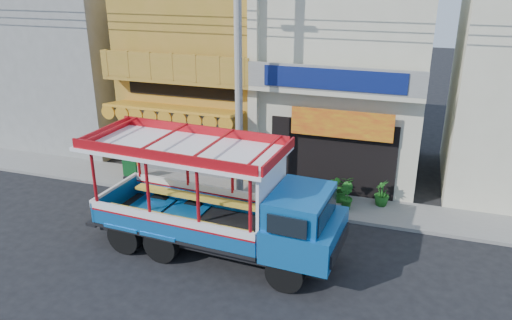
% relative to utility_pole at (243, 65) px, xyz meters
% --- Properties ---
extents(ground, '(90.00, 90.00, 0.00)m').
position_rel_utility_pole_xyz_m(ground, '(0.85, -3.30, -5.03)').
color(ground, black).
rests_on(ground, ground).
extents(sidewalk, '(30.00, 2.00, 0.12)m').
position_rel_utility_pole_xyz_m(sidewalk, '(0.85, 0.70, -4.97)').
color(sidewalk, slate).
rests_on(sidewalk, ground).
extents(shophouse_left, '(6.00, 7.50, 8.24)m').
position_rel_utility_pole_xyz_m(shophouse_left, '(-3.15, 4.66, -0.92)').
color(shophouse_left, '#A37D24').
rests_on(shophouse_left, ground).
extents(shophouse_right, '(6.00, 6.75, 8.24)m').
position_rel_utility_pole_xyz_m(shophouse_right, '(2.85, 4.66, -0.93)').
color(shophouse_right, beige).
rests_on(shophouse_right, ground).
extents(party_pilaster, '(0.35, 0.30, 8.00)m').
position_rel_utility_pole_xyz_m(party_pilaster, '(-0.15, 1.55, -1.03)').
color(party_pilaster, beige).
rests_on(party_pilaster, ground).
extents(filler_building_left, '(6.00, 6.00, 7.60)m').
position_rel_utility_pole_xyz_m(filler_building_left, '(-10.15, 4.70, -1.23)').
color(filler_building_left, gray).
rests_on(filler_building_left, ground).
extents(utility_pole, '(28.00, 0.26, 9.00)m').
position_rel_utility_pole_xyz_m(utility_pole, '(0.00, 0.00, 0.00)').
color(utility_pole, gray).
rests_on(utility_pole, ground).
extents(songthaew_truck, '(7.73, 2.96, 3.54)m').
position_rel_utility_pole_xyz_m(songthaew_truck, '(0.85, -3.46, -3.33)').
color(songthaew_truck, black).
rests_on(songthaew_truck, ground).
extents(green_sign, '(0.62, 0.30, 0.96)m').
position_rel_utility_pole_xyz_m(green_sign, '(-4.97, 0.45, -4.51)').
color(green_sign, black).
rests_on(green_sign, sidewalk).
extents(potted_plant_a, '(1.19, 1.14, 1.02)m').
position_rel_utility_pole_xyz_m(potted_plant_a, '(3.29, 1.06, -4.40)').
color(potted_plant_a, '#1B5719').
rests_on(potted_plant_a, sidewalk).
extents(potted_plant_b, '(0.65, 0.68, 0.96)m').
position_rel_utility_pole_xyz_m(potted_plant_b, '(3.60, 0.47, -4.43)').
color(potted_plant_b, '#1B5719').
rests_on(potted_plant_b, sidewalk).
extents(potted_plant_c, '(0.56, 0.56, 0.95)m').
position_rel_utility_pole_xyz_m(potted_plant_c, '(4.76, 1.17, -4.44)').
color(potted_plant_c, '#1B5719').
rests_on(potted_plant_c, sidewalk).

